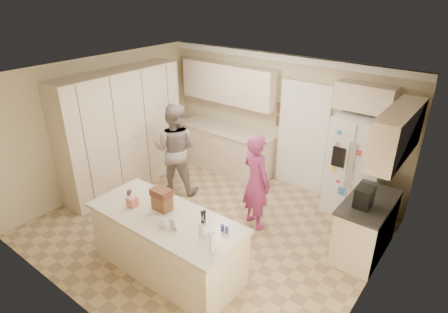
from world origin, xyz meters
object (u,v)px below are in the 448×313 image
Objects in this scene: refrigerator at (357,166)px; teen_girl at (256,182)px; island_base at (167,244)px; teen_boy at (175,149)px; coffee_maker at (364,197)px; dollhouse_body at (162,202)px; utensil_crock at (204,227)px; tissue_box at (132,202)px.

refrigerator is 1.08× the size of teen_girl.
teen_boy reaches higher than island_base.
coffee_maker is at bearing -152.29° from teen_girl.
dollhouse_body is (-2.20, -1.80, -0.03)m from coffee_maker.
utensil_crock is 1.07× the size of tissue_box.
tissue_box is (-2.08, -3.24, 0.10)m from refrigerator.
refrigerator is at bearing 61.08° from dollhouse_body.
refrigerator is 0.82× the size of island_base.
refrigerator is 3.85m from tissue_box.
refrigerator is 6.00× the size of coffee_maker.
utensil_crock is 1.21m from tissue_box.
coffee_maker is at bearing -66.48° from refrigerator.
tissue_box is 0.08× the size of teen_boy.
teen_girl is at bearing 153.44° from teen_boy.
teen_girl reaches higher than tissue_box.
refrigerator is 3.52m from island_base.
teen_girl reaches higher than coffee_maker.
teen_boy is at bearing -154.12° from refrigerator.
coffee_maker reaches higher than tissue_box.
refrigerator is at bearing 179.26° from teen_boy.
coffee_maker is 2.00× the size of utensil_crock.
utensil_crock is at bearing 4.40° from island_base.
refrigerator is at bearing 64.03° from island_base.
coffee_maker is at bearing 157.01° from teen_boy.
coffee_maker reaches higher than dollhouse_body.
dollhouse_body is at bearing 103.68° from teen_boy.
island_base is at bearing -33.69° from dollhouse_body.
island_base is 0.86m from utensil_crock.
refrigerator is at bearing 74.13° from utensil_crock.
refrigerator is 3.47m from dollhouse_body.
teen_boy is (-1.49, 1.72, 0.46)m from island_base.
dollhouse_body is (0.40, 0.20, 0.04)m from tissue_box.
coffee_maker reaches higher than utensil_crock.
utensil_crock is at bearing 116.12° from teen_boy.
coffee_maker is 2.87m from island_base.
utensil_crock is at bearing 7.13° from tissue_box.
teen_girl is (-0.27, 1.65, -0.16)m from utensil_crock.
tissue_box is at bearing 83.53° from teen_girl.
dollhouse_body is at bearing 26.57° from tissue_box.
island_base is 1.31× the size of teen_girl.
island_base is (-1.53, -3.14, -0.46)m from refrigerator.
teen_boy reaches higher than utensil_crock.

